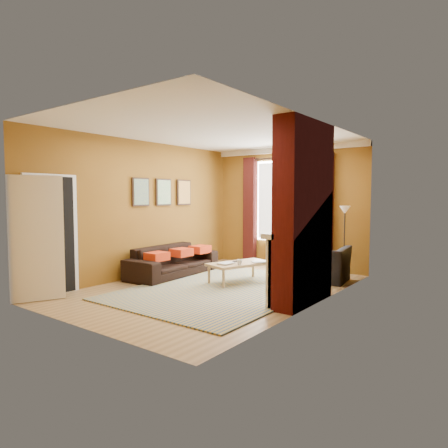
{
  "coord_description": "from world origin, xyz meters",
  "views": [
    {
      "loc": [
        4.39,
        -5.63,
        1.66
      ],
      "look_at": [
        0.0,
        0.25,
        1.15
      ],
      "focal_mm": 32.0,
      "sensor_mm": 36.0,
      "label": 1
    }
  ],
  "objects_px": {
    "sofa": "(173,261)",
    "coffee_table": "(239,265)",
    "armchair": "(320,264)",
    "floor_lamp": "(345,221)",
    "wicker_stool": "(283,260)"
  },
  "relations": [
    {
      "from": "sofa",
      "to": "coffee_table",
      "type": "xyz_separation_m",
      "value": [
        1.53,
        0.23,
        0.04
      ]
    },
    {
      "from": "armchair",
      "to": "sofa",
      "type": "bearing_deg",
      "value": 18.8
    },
    {
      "from": "coffee_table",
      "to": "floor_lamp",
      "type": "bearing_deg",
      "value": 66.92
    },
    {
      "from": "sofa",
      "to": "wicker_stool",
      "type": "height_order",
      "value": "sofa"
    },
    {
      "from": "sofa",
      "to": "floor_lamp",
      "type": "height_order",
      "value": "floor_lamp"
    },
    {
      "from": "sofa",
      "to": "armchair",
      "type": "height_order",
      "value": "armchair"
    },
    {
      "from": "armchair",
      "to": "coffee_table",
      "type": "distance_m",
      "value": 1.59
    },
    {
      "from": "armchair",
      "to": "coffee_table",
      "type": "bearing_deg",
      "value": 35.9
    },
    {
      "from": "coffee_table",
      "to": "sofa",
      "type": "bearing_deg",
      "value": -153.21
    },
    {
      "from": "armchair",
      "to": "floor_lamp",
      "type": "distance_m",
      "value": 1.02
    },
    {
      "from": "wicker_stool",
      "to": "floor_lamp",
      "type": "xyz_separation_m",
      "value": [
        1.47,
        -0.16,
        0.96
      ]
    },
    {
      "from": "armchair",
      "to": "wicker_stool",
      "type": "bearing_deg",
      "value": -38.52
    },
    {
      "from": "floor_lamp",
      "to": "coffee_table",
      "type": "bearing_deg",
      "value": -131.25
    },
    {
      "from": "coffee_table",
      "to": "floor_lamp",
      "type": "relative_size",
      "value": 0.9
    },
    {
      "from": "armchair",
      "to": "floor_lamp",
      "type": "height_order",
      "value": "floor_lamp"
    }
  ]
}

